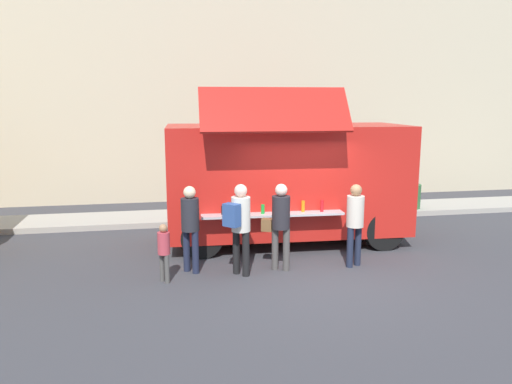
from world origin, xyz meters
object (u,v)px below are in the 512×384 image
object	(u,v)px
customer_rear_waiting	(190,221)
child_near_queue	(164,248)
trash_bin	(410,199)
customer_mid_with_backpack	(240,220)
customer_extra_browsing	(355,218)
food_truck_main	(287,179)
customer_front_ordering	(280,220)

from	to	relation	value
customer_rear_waiting	child_near_queue	size ratio (longest dim) A/B	1.55
trash_bin	child_near_queue	world-z (taller)	child_near_queue
customer_mid_with_backpack	customer_extra_browsing	xyz separation A→B (m)	(2.36, 0.11, -0.08)
customer_extra_browsing	food_truck_main	bearing A→B (deg)	1.14
customer_rear_waiting	trash_bin	bearing A→B (deg)	-15.11
customer_rear_waiting	child_near_queue	bearing A→B (deg)	175.88
customer_front_ordering	customer_extra_browsing	bearing A→B (deg)	-64.39
child_near_queue	customer_extra_browsing	bearing A→B (deg)	-34.67
food_truck_main	trash_bin	distance (m)	5.11
child_near_queue	trash_bin	bearing A→B (deg)	-6.09
food_truck_main	child_near_queue	size ratio (longest dim) A/B	5.02
customer_mid_with_backpack	customer_rear_waiting	xyz separation A→B (m)	(-0.91, 0.35, -0.06)
customer_extra_browsing	customer_front_ordering	bearing A→B (deg)	64.60
food_truck_main	customer_front_ordering	distance (m)	2.10
customer_mid_with_backpack	child_near_queue	size ratio (longest dim) A/B	1.61
food_truck_main	customer_front_ordering	bearing A→B (deg)	-105.32
customer_extra_browsing	customer_rear_waiting	bearing A→B (deg)	62.13
food_truck_main	customer_rear_waiting	xyz separation A→B (m)	(-2.35, -1.75, -0.49)
customer_mid_with_backpack	child_near_queue	distance (m)	1.49
food_truck_main	customer_mid_with_backpack	bearing A→B (deg)	-122.23
food_truck_main	customer_front_ordering	size ratio (longest dim) A/B	3.20
food_truck_main	child_near_queue	bearing A→B (deg)	-140.14
customer_front_ordering	child_near_queue	size ratio (longest dim) A/B	1.57
food_truck_main	customer_mid_with_backpack	size ratio (longest dim) A/B	3.13
customer_rear_waiting	customer_extra_browsing	distance (m)	3.28
child_near_queue	customer_mid_with_backpack	bearing A→B (deg)	-33.63
customer_rear_waiting	food_truck_main	bearing A→B (deg)	-9.47
trash_bin	customer_extra_browsing	xyz separation A→B (m)	(-3.50, -4.31, 0.57)
customer_mid_with_backpack	customer_rear_waiting	bearing A→B (deg)	115.30
customer_front_ordering	trash_bin	bearing A→B (deg)	-22.31
customer_extra_browsing	child_near_queue	distance (m)	3.80
customer_front_ordering	customer_rear_waiting	size ratio (longest dim) A/B	1.01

